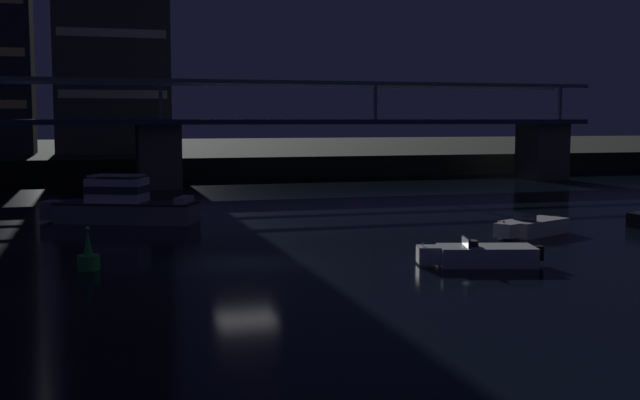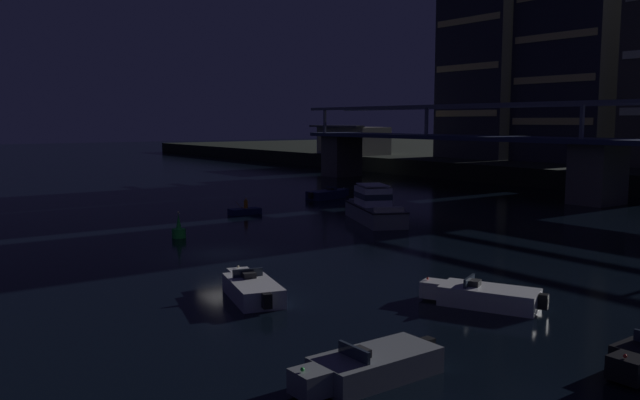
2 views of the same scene
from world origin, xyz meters
name	(u,v)px [view 1 (image 1 of 2)]	position (x,y,z in m)	size (l,w,h in m)	color
ground_plane	(246,262)	(0.00, 0.00, 0.00)	(400.00, 400.00, 0.00)	black
far_riverbank	(127,153)	(0.00, 86.40, 1.10)	(240.00, 80.00, 2.20)	black
river_bridge	(158,138)	(0.00, 38.39, 4.41)	(82.02, 6.40, 9.38)	#605B51
tower_central	(109,7)	(-2.92, 62.13, 18.55)	(12.36, 10.63, 33.01)	#423D38
cabin_cruiser_near_left	(122,204)	(-4.30, 15.14, 1.05)	(9.18, 5.75, 2.79)	gray
speedboat_near_center	(481,255)	(9.18, -3.44, 0.41)	(5.18, 2.77, 1.16)	silver
speedboat_mid_right	(531,227)	(15.87, 3.72, 0.41)	(4.98, 3.31, 1.16)	silver
channel_buoy	(88,258)	(-6.38, 0.13, 0.48)	(0.90, 0.90, 1.76)	green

